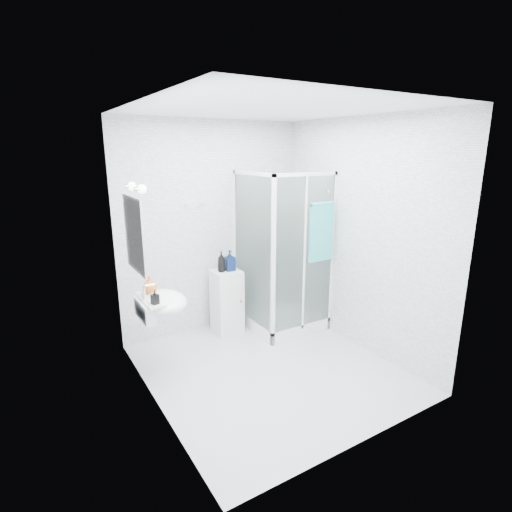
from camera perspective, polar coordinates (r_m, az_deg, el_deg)
room at (r=3.89m, az=2.06°, el=0.90°), size 2.40×2.60×2.60m
shower_enclosure at (r=5.11m, az=3.50°, el=-5.66°), size 0.90×0.95×2.00m
wall_basin at (r=4.03m, az=-13.51°, el=-6.54°), size 0.46×0.56×0.35m
mirror at (r=3.78m, az=-17.02°, el=2.94°), size 0.02×0.60×0.70m
vanity_lights at (r=3.74m, az=-16.77°, el=9.34°), size 0.10×0.40×0.08m
wall_hooks at (r=4.81m, az=-8.78°, el=7.32°), size 0.23×0.06×0.03m
storage_cabinet at (r=5.05m, az=-4.17°, el=-6.49°), size 0.34×0.36×0.80m
hand_towel at (r=4.74m, az=9.33°, el=3.63°), size 0.33×0.05×0.70m
shampoo_bottle_a at (r=4.85m, az=-4.96°, el=-0.81°), size 0.13×0.13×0.25m
shampoo_bottle_b at (r=4.90m, az=-3.76°, el=-0.64°), size 0.12×0.12×0.25m
soap_dispenser_orange at (r=4.06m, az=-15.03°, el=-4.05°), size 0.15×0.15×0.19m
soap_dispenser_black at (r=3.81m, az=-14.25°, el=-5.70°), size 0.08×0.08×0.14m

